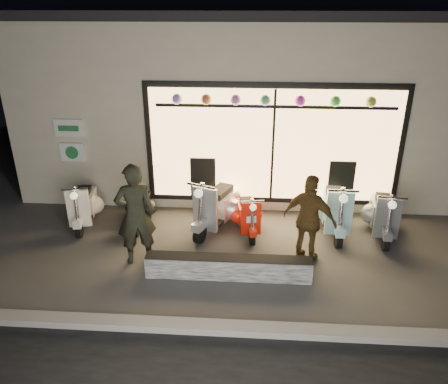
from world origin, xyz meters
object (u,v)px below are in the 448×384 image
(graffiti_barrier, at_px, (228,267))
(scooter_red, at_px, (247,214))
(woman, at_px, (310,220))
(man, at_px, (135,214))
(scooter_silver, at_px, (219,205))

(graffiti_barrier, distance_m, scooter_red, 1.77)
(graffiti_barrier, bearing_deg, woman, 24.13)
(graffiti_barrier, relative_size, woman, 1.69)
(man, distance_m, woman, 3.07)
(woman, bearing_deg, man, 31.35)
(scooter_silver, relative_size, scooter_red, 1.28)
(graffiti_barrier, bearing_deg, man, 166.31)
(graffiti_barrier, relative_size, man, 1.49)
(scooter_silver, bearing_deg, man, -109.96)
(man, xyz_separation_m, woman, (3.06, 0.22, -0.11))
(graffiti_barrier, bearing_deg, scooter_silver, 99.23)
(graffiti_barrier, relative_size, scooter_red, 2.29)
(graffiti_barrier, distance_m, woman, 1.66)
(scooter_red, bearing_deg, woman, -54.93)
(scooter_silver, bearing_deg, scooter_red, 7.43)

